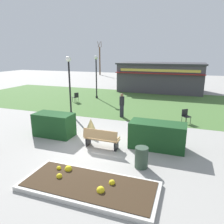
{
  "coord_description": "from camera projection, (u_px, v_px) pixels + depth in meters",
  "views": [
    {
      "loc": [
        4.02,
        -8.6,
        4.34
      ],
      "look_at": [
        0.16,
        2.25,
        1.19
      ],
      "focal_mm": 34.3,
      "sensor_mm": 36.0,
      "label": 1
    }
  ],
  "objects": [
    {
      "name": "lawn_patch",
      "position": [
        140.0,
        102.0,
        19.79
      ],
      "size": [
        36.0,
        12.0,
        0.01
      ],
      "primitive_type": "cube",
      "color": "#446B33",
      "rests_on": "ground_plane"
    },
    {
      "name": "person_strolling",
      "position": [
        122.0,
        105.0,
        14.97
      ],
      "size": [
        0.34,
        0.34,
        1.69
      ],
      "rotation": [
        0.0,
        0.0,
        1.48
      ],
      "color": "#23232D",
      "rests_on": "ground_plane"
    },
    {
      "name": "cafe_chair_east",
      "position": [
        186.0,
        115.0,
        13.76
      ],
      "size": [
        0.62,
        0.62,
        0.89
      ],
      "color": "black",
      "rests_on": "ground_plane"
    },
    {
      "name": "parked_car_west_slot",
      "position": [
        144.0,
        77.0,
        34.66
      ],
      "size": [
        4.21,
        2.07,
        1.2
      ],
      "color": "maroon",
      "rests_on": "ground_plane"
    },
    {
      "name": "park_bench",
      "position": [
        101.0,
        138.0,
        10.08
      ],
      "size": [
        1.71,
        0.56,
        0.95
      ],
      "color": "tan",
      "rests_on": "ground_plane"
    },
    {
      "name": "hedge_left",
      "position": [
        54.0,
        125.0,
        11.58
      ],
      "size": [
        2.11,
        1.1,
        1.25
      ],
      "primitive_type": "cube",
      "color": "#19421E",
      "rests_on": "ground_plane"
    },
    {
      "name": "ornamental_grass_behind_left",
      "position": [
        137.0,
        131.0,
        11.07
      ],
      "size": [
        0.63,
        0.63,
        0.96
      ],
      "primitive_type": "cone",
      "color": "tan",
      "rests_on": "ground_plane"
    },
    {
      "name": "parked_car_center_slot",
      "position": [
        176.0,
        78.0,
        33.01
      ],
      "size": [
        4.32,
        2.29,
        1.2
      ],
      "color": "#2D6638",
      "rests_on": "ground_plane"
    },
    {
      "name": "trash_bin",
      "position": [
        141.0,
        157.0,
        8.35
      ],
      "size": [
        0.52,
        0.52,
        0.84
      ],
      "primitive_type": "cylinder",
      "color": "#2D4233",
      "rests_on": "ground_plane"
    },
    {
      "name": "ground_plane",
      "position": [
        93.0,
        147.0,
        10.26
      ],
      "size": [
        80.0,
        80.0,
        0.0
      ],
      "primitive_type": "plane",
      "color": "#999691"
    },
    {
      "name": "cafe_chair_west",
      "position": [
        76.0,
        96.0,
        19.75
      ],
      "size": [
        0.59,
        0.59,
        0.89
      ],
      "color": "black",
      "rests_on": "ground_plane"
    },
    {
      "name": "ornamental_grass_behind_right",
      "position": [
        91.0,
        127.0,
        11.68
      ],
      "size": [
        0.79,
        0.79,
        0.95
      ],
      "primitive_type": "cone",
      "color": "tan",
      "rests_on": "ground_plane"
    },
    {
      "name": "food_kiosk",
      "position": [
        161.0,
        77.0,
        25.39
      ],
      "size": [
        9.77,
        5.21,
        3.32
      ],
      "color": "#47424C",
      "rests_on": "ground_plane"
    },
    {
      "name": "hedge_right",
      "position": [
        157.0,
        136.0,
        10.03
      ],
      "size": [
        2.57,
        1.1,
        1.26
      ],
      "primitive_type": "cube",
      "color": "#19421E",
      "rests_on": "ground_plane"
    },
    {
      "name": "lamppost_mid",
      "position": [
        69.0,
        79.0,
        15.11
      ],
      "size": [
        0.36,
        0.36,
        4.17
      ],
      "color": "black",
      "rests_on": "ground_plane"
    },
    {
      "name": "flower_bed",
      "position": [
        89.0,
        185.0,
        7.14
      ],
      "size": [
        4.6,
        1.94,
        0.32
      ],
      "color": "beige",
      "rests_on": "ground_plane"
    },
    {
      "name": "lamppost_far",
      "position": [
        96.0,
        72.0,
        20.98
      ],
      "size": [
        0.36,
        0.36,
        4.17
      ],
      "color": "black",
      "rests_on": "ground_plane"
    },
    {
      "name": "tree_right_bg",
      "position": [
        100.0,
        60.0,
        44.64
      ],
      "size": [
        0.91,
        0.96,
        6.75
      ],
      "color": "brown",
      "rests_on": "ground_plane"
    }
  ]
}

